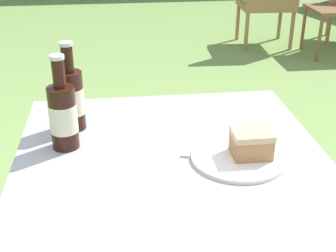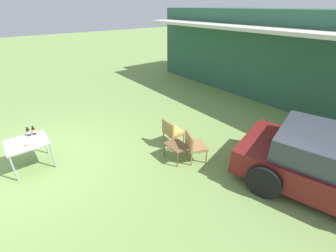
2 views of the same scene
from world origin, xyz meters
The scene contains 6 objects.
wicker_chair_cushioned centered at (1.33, 3.29, 0.45)m, with size 0.51×0.47×0.77m.
patio_table centered at (0.00, 0.00, 0.64)m, with size 0.83×0.88×0.71m.
cake_on_plate centered at (0.19, -0.02, 0.73)m, with size 0.25×0.25×0.08m.
cola_bottle_near centered at (-0.28, 0.11, 0.80)m, with size 0.07×0.07×0.26m.
cola_bottle_far centered at (-0.27, 0.22, 0.80)m, with size 0.07×0.07×0.26m.
fork centered at (0.11, -0.01, 0.71)m, with size 0.18×0.06×0.01m.
Camera 1 is at (-0.14, -1.05, 1.33)m, focal length 50.00 mm.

